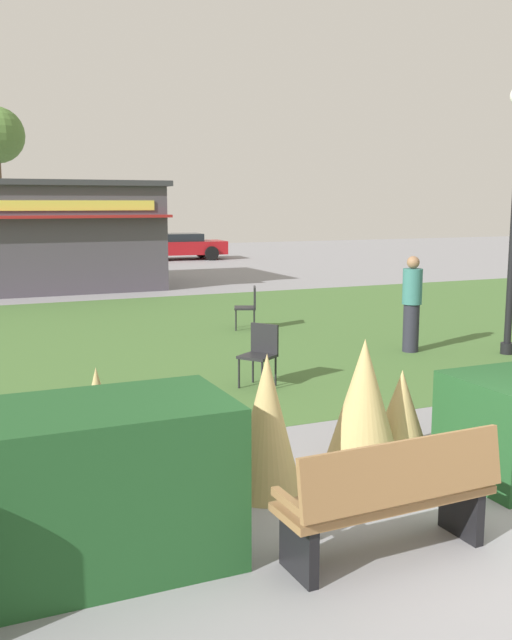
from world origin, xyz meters
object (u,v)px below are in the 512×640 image
object	(u,v)px
park_bench	(391,497)
parked_car_center_slot	(66,248)
person_strolling	(412,303)
food_kiosk	(18,235)
cafe_chair_east	(249,304)
parked_car_east_slot	(178,246)
cafe_chair_center	(261,350)

from	to	relation	value
park_bench	parked_car_center_slot	size ratio (longest dim) A/B	0.40
person_strolling	food_kiosk	bearing A→B (deg)	-8.15
cafe_chair_east	parked_car_east_slot	bearing A→B (deg)	76.88
food_kiosk	parked_car_center_slot	distance (m)	9.52
person_strolling	parked_car_east_slot	size ratio (longest dim) A/B	0.39
cafe_chair_east	parked_car_east_slot	distance (m)	18.82
food_kiosk	cafe_chair_center	world-z (taller)	food_kiosk
parked_car_center_slot	parked_car_east_slot	size ratio (longest dim) A/B	0.99
park_bench	parked_car_east_slot	world-z (taller)	parked_car_east_slot
park_bench	parked_car_center_slot	xyz separation A→B (m)	(2.07, 27.71, 0.16)
cafe_chair_center	person_strolling	bearing A→B (deg)	18.42
food_kiosk	parked_car_center_slot	size ratio (longest dim) A/B	1.95
food_kiosk	parked_car_east_slot	bearing A→B (deg)	48.91
parked_car_east_slot	parked_car_center_slot	bearing A→B (deg)	-179.94
park_bench	parked_car_east_slot	size ratio (longest dim) A/B	0.39
food_kiosk	person_strolling	distance (m)	13.63
park_bench	cafe_chair_center	bearing A→B (deg)	76.61
food_kiosk	parked_car_east_slot	xyz separation A→B (m)	(7.89, 9.05, -0.98)
park_bench	cafe_chair_center	xyz separation A→B (m)	(1.20, 5.02, 0.05)
food_kiosk	cafe_chair_east	distance (m)	10.02
cafe_chair_center	parked_car_east_slot	distance (m)	23.47
food_kiosk	cafe_chair_center	xyz separation A→B (m)	(1.92, -13.65, -1.10)
cafe_chair_east	cafe_chair_center	xyz separation A→B (m)	(-1.69, -4.37, 0.00)
cafe_chair_center	park_bench	bearing A→B (deg)	-103.39
person_strolling	parked_car_center_slot	bearing A→B (deg)	-24.51
person_strolling	cafe_chair_center	bearing A→B (deg)	77.23
cafe_chair_east	parked_car_east_slot	xyz separation A→B (m)	(4.27, 18.33, 0.12)
parked_car_center_slot	park_bench	bearing A→B (deg)	-94.27
cafe_chair_east	cafe_chair_center	bearing A→B (deg)	-111.20
cafe_chair_east	cafe_chair_center	size ratio (longest dim) A/B	1.00
person_strolling	cafe_chair_east	bearing A→B (deg)	-3.36
food_kiosk	cafe_chair_center	distance (m)	13.83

